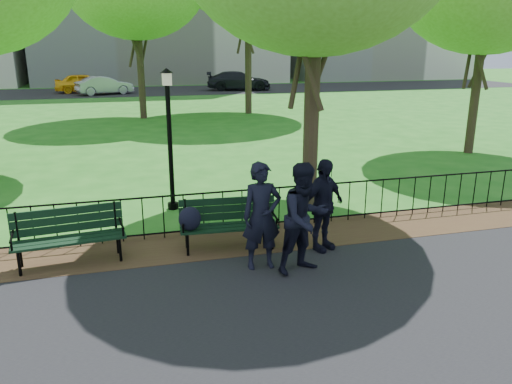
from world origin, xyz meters
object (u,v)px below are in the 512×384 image
object	(u,v)px
person_mid	(305,218)
person_right	(323,205)
park_bench_main	(212,218)
lamppost	(170,135)
park_bench_left_a	(69,230)
person_left	(262,216)
sedan_dark	(239,81)
taxi	(84,83)
sedan_silver	(104,85)

from	to	relation	value
person_mid	person_right	distance (m)	1.03
park_bench_main	lamppost	bearing A→B (deg)	104.18
person_mid	park_bench_left_a	bearing A→B (deg)	142.62
person_left	park_bench_left_a	bearing A→B (deg)	161.69
lamppost	park_bench_main	bearing A→B (deg)	-80.17
lamppost	person_right	bearing A→B (deg)	-52.53
person_right	sedan_dark	world-z (taller)	person_right
lamppost	taxi	xyz separation A→B (m)	(-3.64, 30.96, -1.00)
park_bench_left_a	sedan_dark	distance (m)	34.26
park_bench_main	sedan_silver	world-z (taller)	sedan_silver
lamppost	sedan_silver	bearing A→B (deg)	94.13
person_mid	person_left	bearing A→B (deg)	135.29
person_right	sedan_dark	size ratio (longest dim) A/B	0.33
park_bench_main	park_bench_left_a	size ratio (longest dim) A/B	0.97
sedan_dark	taxi	bearing A→B (deg)	95.34
lamppost	sedan_dark	bearing A→B (deg)	73.93
person_right	taxi	size ratio (longest dim) A/B	0.40
park_bench_main	park_bench_left_a	xyz separation A→B (m)	(-2.54, 0.12, -0.03)
lamppost	person_left	bearing A→B (deg)	-72.55
park_bench_main	sedan_dark	distance (m)	33.67
person_right	taxi	bearing A→B (deg)	75.86
park_bench_main	park_bench_left_a	bearing A→B (deg)	-178.40
person_left	person_mid	distance (m)	0.73
sedan_silver	person_mid	bearing A→B (deg)	168.32
person_left	sedan_dark	xyz separation A→B (m)	(7.49, 33.62, -0.17)
park_bench_left_a	taxi	size ratio (longest dim) A/B	0.44
park_bench_main	person_left	size ratio (longest dim) A/B	1.01
park_bench_main	sedan_dark	bearing A→B (deg)	80.32
lamppost	sedan_silver	distance (m)	29.07
person_mid	taxi	size ratio (longest dim) A/B	0.43
park_bench_main	person_left	world-z (taller)	person_left
park_bench_left_a	person_left	distance (m)	3.41
taxi	lamppost	bearing A→B (deg)	-172.41
park_bench_left_a	sedan_dark	xyz separation A→B (m)	(10.70, 32.55, 0.17)
taxi	sedan_silver	world-z (taller)	taxi
lamppost	taxi	bearing A→B (deg)	96.71
person_left	sedan_dark	distance (m)	34.44
taxi	sedan_silver	bearing A→B (deg)	-141.09
person_mid	park_bench_main	bearing A→B (deg)	118.56
sedan_silver	lamppost	bearing A→B (deg)	165.72
person_mid	taxi	xyz separation A→B (m)	(-5.44, 34.94, -0.20)
park_bench_main	sedan_silver	xyz separation A→B (m)	(-2.56, 31.67, 0.06)
person_mid	sedan_dark	xyz separation A→B (m)	(6.84, 33.96, -0.18)
park_bench_left_a	taxi	bearing A→B (deg)	86.47
person_mid	taxi	distance (m)	35.36
person_right	taxi	distance (m)	34.69
person_left	person_right	size ratio (longest dim) A/B	1.07
lamppost	sedan_dark	xyz separation A→B (m)	(8.63, 29.97, -0.99)
park_bench_left_a	sedan_dark	world-z (taller)	sedan_dark
person_left	sedan_dark	size ratio (longest dim) A/B	0.35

